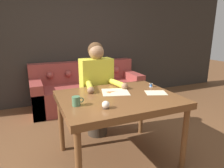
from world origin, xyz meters
TOP-DOWN VIEW (x-y plane):
  - ground_plane at (0.00, 0.00)m, footprint 16.00×16.00m
  - wall_back at (0.00, 2.26)m, footprint 8.00×0.06m
  - dining_table at (0.10, 0.01)m, footprint 1.25×0.98m
  - couch at (0.29, 1.85)m, footprint 2.11×0.81m
  - person at (0.07, 0.65)m, footprint 0.50×0.61m
  - pattern_paper_main at (0.12, 0.16)m, footprint 0.37×0.36m
  - pattern_paper_offcut at (0.53, -0.05)m, footprint 0.28×0.25m
  - scissors at (0.09, 0.18)m, footprint 0.22×0.09m
  - mug at (-0.39, -0.08)m, footprint 0.11×0.08m
  - thread_spool at (0.63, 0.18)m, footprint 0.04×0.04m
  - pin_cushion at (-0.16, -0.26)m, footprint 0.07×0.07m

SIDE VIEW (x-z plane):
  - ground_plane at x=0.00m, z-range 0.00..0.00m
  - couch at x=0.29m, z-range -0.12..0.73m
  - person at x=0.07m, z-range 0.01..1.32m
  - dining_table at x=0.10m, z-range 0.31..1.08m
  - pattern_paper_main at x=0.12m, z-range 0.77..0.77m
  - pattern_paper_offcut at x=0.53m, z-range 0.77..0.77m
  - scissors at x=0.09m, z-range 0.77..0.78m
  - thread_spool at x=0.63m, z-range 0.77..0.81m
  - pin_cushion at x=-0.16m, z-range 0.77..0.84m
  - mug at x=-0.39m, z-range 0.77..0.86m
  - wall_back at x=0.00m, z-range 0.00..2.60m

